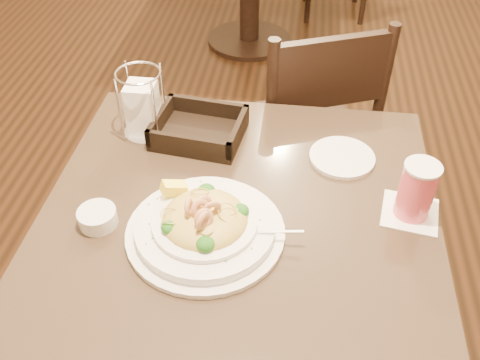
# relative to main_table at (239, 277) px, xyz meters

# --- Properties ---
(main_table) EXTENTS (0.90, 0.90, 0.74)m
(main_table) POSITION_rel_main_table_xyz_m (0.00, 0.00, 0.00)
(main_table) COLOR black
(main_table) RESTS_ON ground
(dining_chair_near) EXTENTS (0.55, 0.55, 0.93)m
(dining_chair_near) POSITION_rel_main_table_xyz_m (0.15, 0.67, -0.01)
(dining_chair_near) COLOR black
(dining_chair_near) RESTS_ON ground
(pasta_bowl) EXTENTS (0.38, 0.35, 0.11)m
(pasta_bowl) POSITION_rel_main_table_xyz_m (-0.06, -0.08, 0.27)
(pasta_bowl) COLOR white
(pasta_bowl) RESTS_ON main_table
(drink_glass) EXTENTS (0.14, 0.14, 0.14)m
(drink_glass) POSITION_rel_main_table_xyz_m (0.39, 0.05, 0.30)
(drink_glass) COLOR white
(drink_glass) RESTS_ON main_table
(bread_basket) EXTENTS (0.25, 0.21, 0.06)m
(bread_basket) POSITION_rel_main_table_xyz_m (-0.14, 0.27, 0.26)
(bread_basket) COLOR black
(bread_basket) RESTS_ON main_table
(napkin_caddy) EXTENTS (0.12, 0.12, 0.19)m
(napkin_caddy) POSITION_rel_main_table_xyz_m (-0.29, 0.27, 0.31)
(napkin_caddy) COLOR silver
(napkin_caddy) RESTS_ON main_table
(side_plate) EXTENTS (0.19, 0.19, 0.01)m
(side_plate) POSITION_rel_main_table_xyz_m (0.23, 0.22, 0.24)
(side_plate) COLOR white
(side_plate) RESTS_ON main_table
(butter_ramekin) EXTENTS (0.10, 0.10, 0.04)m
(butter_ramekin) POSITION_rel_main_table_xyz_m (-0.30, -0.07, 0.25)
(butter_ramekin) COLOR white
(butter_ramekin) RESTS_ON main_table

